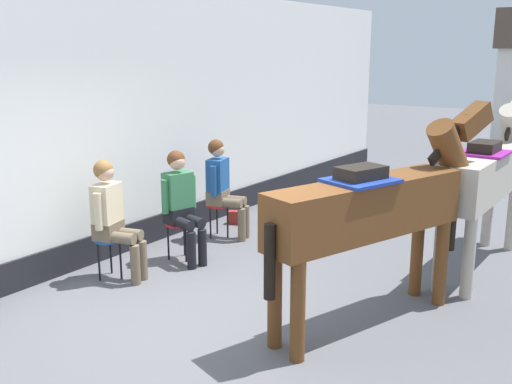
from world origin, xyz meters
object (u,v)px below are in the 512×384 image
(seated_visitor_middle, at_px, (181,201))
(satchel_bag, at_px, (238,217))
(saddled_horse_near, at_px, (377,206))
(saddled_horse_far, at_px, (487,173))
(seated_visitor_far, at_px, (222,184))
(seated_visitor_near, at_px, (112,214))
(spare_stool_white, at_px, (369,206))

(seated_visitor_middle, height_order, satchel_bag, seated_visitor_middle)
(seated_visitor_middle, height_order, saddled_horse_near, saddled_horse_near)
(satchel_bag, bearing_deg, saddled_horse_far, -22.99)
(seated_visitor_far, distance_m, saddled_horse_near, 3.12)
(seated_visitor_far, relative_size, saddled_horse_near, 0.48)
(saddled_horse_near, distance_m, satchel_bag, 3.74)
(seated_visitor_near, xyz_separation_m, seated_visitor_middle, (0.23, 0.90, 0.00))
(seated_visitor_far, height_order, saddled_horse_far, saddled_horse_far)
(seated_visitor_middle, distance_m, seated_visitor_far, 1.05)
(seated_visitor_near, bearing_deg, saddled_horse_near, 13.29)
(spare_stool_white, bearing_deg, seated_visitor_near, -116.72)
(seated_visitor_middle, relative_size, seated_visitor_far, 1.00)
(saddled_horse_near, distance_m, saddled_horse_far, 2.22)
(seated_visitor_middle, xyz_separation_m, seated_visitor_far, (-0.17, 1.04, 0.00))
(seated_visitor_far, bearing_deg, seated_visitor_middle, -80.54)
(satchel_bag, bearing_deg, seated_visitor_middle, -104.40)
(seated_visitor_middle, relative_size, spare_stool_white, 3.02)
(seated_visitor_near, xyz_separation_m, spare_stool_white, (1.66, 3.30, -0.38))
(saddled_horse_far, height_order, spare_stool_white, saddled_horse_far)
(seated_visitor_far, distance_m, satchel_bag, 0.96)
(saddled_horse_near, relative_size, spare_stool_white, 6.27)
(saddled_horse_near, bearing_deg, seated_visitor_middle, 175.33)
(seated_visitor_near, distance_m, satchel_bag, 2.68)
(saddled_horse_near, bearing_deg, spare_stool_white, 115.15)
(saddled_horse_far, bearing_deg, saddled_horse_near, -101.89)
(seated_visitor_near, relative_size, saddled_horse_far, 0.46)
(seated_visitor_near, bearing_deg, seated_visitor_far, 88.25)
(seated_visitor_near, distance_m, seated_visitor_far, 1.94)
(seated_visitor_far, bearing_deg, satchel_bag, 108.33)
(saddled_horse_near, distance_m, spare_stool_white, 2.99)
(seated_visitor_near, height_order, spare_stool_white, seated_visitor_near)
(saddled_horse_near, height_order, spare_stool_white, saddled_horse_near)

